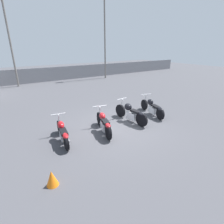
# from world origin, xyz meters

# --- Properties ---
(ground_plane) EXTENTS (60.00, 60.00, 0.00)m
(ground_plane) POSITION_xyz_m (0.00, 0.00, 0.00)
(ground_plane) COLOR #424247
(fence_back) EXTENTS (40.00, 0.04, 1.44)m
(fence_back) POSITION_xyz_m (0.00, 13.07, 0.72)
(fence_back) COLOR gray
(fence_back) RESTS_ON ground_plane
(light_pole_left) EXTENTS (0.70, 0.35, 8.97)m
(light_pole_left) POSITION_xyz_m (6.59, 11.56, 5.19)
(light_pole_left) COLOR slate
(light_pole_left) RESTS_ON ground_plane
(light_pole_right) EXTENTS (0.70, 0.35, 7.83)m
(light_pole_right) POSITION_xyz_m (-2.54, 12.23, 4.60)
(light_pole_right) COLOR slate
(light_pole_right) RESTS_ON ground_plane
(motorcycle_slot_0) EXTENTS (0.60, 1.95, 0.96)m
(motorcycle_slot_0) POSITION_xyz_m (-2.47, 0.12, 0.40)
(motorcycle_slot_0) COLOR black
(motorcycle_slot_0) RESTS_ON ground_plane
(motorcycle_slot_1) EXTENTS (0.80, 2.00, 1.01)m
(motorcycle_slot_1) POSITION_xyz_m (-0.72, -0.09, 0.42)
(motorcycle_slot_1) COLOR black
(motorcycle_slot_1) RESTS_ON ground_plane
(motorcycle_slot_2) EXTENTS (0.60, 2.18, 1.04)m
(motorcycle_slot_2) POSITION_xyz_m (0.99, 0.15, 0.45)
(motorcycle_slot_2) COLOR black
(motorcycle_slot_2) RESTS_ON ground_plane
(motorcycle_slot_3) EXTENTS (0.81, 2.16, 0.98)m
(motorcycle_slot_3) POSITION_xyz_m (2.57, 0.23, 0.41)
(motorcycle_slot_3) COLOR black
(motorcycle_slot_3) RESTS_ON ground_plane
(traffic_cone_near) EXTENTS (0.33, 0.33, 0.46)m
(traffic_cone_near) POSITION_xyz_m (-3.51, -1.98, 0.23)
(traffic_cone_near) COLOR orange
(traffic_cone_near) RESTS_ON ground_plane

